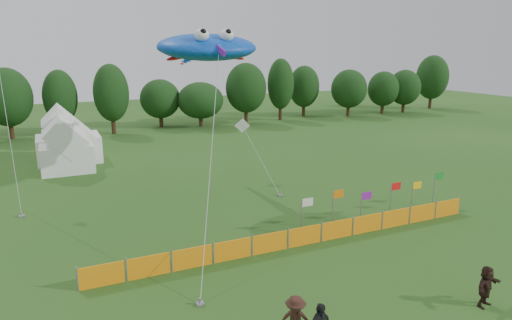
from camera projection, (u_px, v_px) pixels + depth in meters
name	position (u px, v px, depth m)	size (l,w,h in m)	color
treeline	(133.00, 96.00, 54.89)	(104.57, 8.78, 8.36)	#382314
tent_left	(66.00, 149.00, 37.48)	(4.12, 4.12, 3.63)	white
tent_right	(68.00, 140.00, 40.49)	(5.37, 4.30, 3.79)	white
barrier_fence	(304.00, 236.00, 23.45)	(21.90, 0.06, 1.00)	orange
flag_row	(377.00, 197.00, 26.84)	(10.73, 0.60, 2.19)	gray
spectator_f	(486.00, 286.00, 17.83)	(1.56, 0.50, 1.68)	black
stingray_kite	(206.00, 47.00, 29.68)	(8.66, 21.82, 11.12)	blue
small_kite_white	(252.00, 143.00, 33.99)	(1.19, 5.83, 4.68)	white
small_kite_dark	(0.00, 75.00, 29.53)	(1.49, 8.58, 14.47)	black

